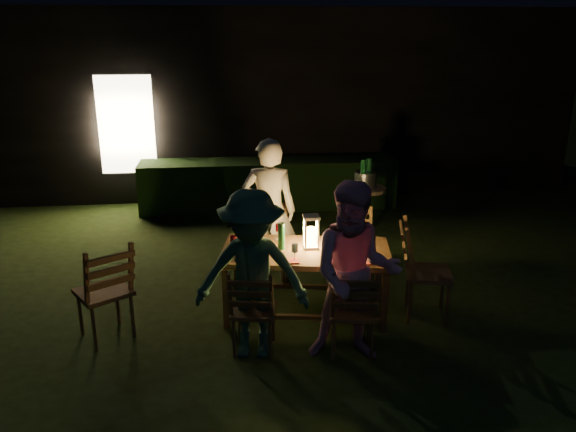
{
  "coord_description": "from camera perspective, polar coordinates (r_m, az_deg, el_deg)",
  "views": [
    {
      "loc": [
        -1.21,
        -5.26,
        2.83
      ],
      "look_at": [
        -0.58,
        0.24,
        0.99
      ],
      "focal_mm": 35.0,
      "sensor_mm": 36.0,
      "label": 1
    }
  ],
  "objects": [
    {
      "name": "bottle_bucket_b",
      "position": [
        7.8,
        8.18,
        4.11
      ],
      "size": [
        0.07,
        0.07,
        0.32
      ],
      "primitive_type": "cylinder",
      "color": "#0F471E",
      "rests_on": "side_table"
    },
    {
      "name": "chair_far_right",
      "position": [
        6.6,
        6.78,
        -4.55
      ],
      "size": [
        0.47,
        0.49,
        0.91
      ],
      "rotation": [
        0.0,
        0.0,
        2.99
      ],
      "color": "#50331A",
      "rests_on": "ground"
    },
    {
      "name": "chair_near_right",
      "position": [
        5.21,
        6.56,
        -11.06
      ],
      "size": [
        0.48,
        0.5,
        0.93
      ],
      "rotation": [
        0.0,
        0.0,
        -0.16
      ],
      "color": "#50331A",
      "rests_on": "ground"
    },
    {
      "name": "napkin_left",
      "position": [
        5.42,
        0.14,
        -4.6
      ],
      "size": [
        0.18,
        0.14,
        0.01
      ],
      "primitive_type": "cube",
      "color": "red",
      "rests_on": "dining_table"
    },
    {
      "name": "lantern",
      "position": [
        5.7,
        2.36,
        -1.8
      ],
      "size": [
        0.16,
        0.16,
        0.35
      ],
      "color": "white",
      "rests_on": "dining_table"
    },
    {
      "name": "wineglass_c",
      "position": [
        5.42,
        4.92,
        -3.73
      ],
      "size": [
        0.06,
        0.06,
        0.18
      ],
      "primitive_type": null,
      "color": "#59070F",
      "rests_on": "dining_table"
    },
    {
      "name": "wineglass_e",
      "position": [
        5.41,
        0.68,
        -3.73
      ],
      "size": [
        0.06,
        0.06,
        0.18
      ],
      "primitive_type": null,
      "color": "silver",
      "rests_on": "dining_table"
    },
    {
      "name": "ice_bucket",
      "position": [
        7.77,
        7.87,
        3.68
      ],
      "size": [
        0.3,
        0.3,
        0.22
      ],
      "primitive_type": "cylinder",
      "color": "#A5A8AD",
      "rests_on": "side_table"
    },
    {
      "name": "wineglass_b",
      "position": [
        5.64,
        -5.55,
        -2.88
      ],
      "size": [
        0.06,
        0.06,
        0.18
      ],
      "primitive_type": null,
      "color": "#59070F",
      "rests_on": "dining_table"
    },
    {
      "name": "bottle_table",
      "position": [
        5.68,
        -0.68,
        -2.07
      ],
      "size": [
        0.07,
        0.07,
        0.28
      ],
      "primitive_type": "cylinder",
      "color": "#0F471E",
      "rests_on": "dining_table"
    },
    {
      "name": "phone",
      "position": [
        5.49,
        -4.77,
        -4.41
      ],
      "size": [
        0.14,
        0.07,
        0.01
      ],
      "primitive_type": "cube",
      "color": "black",
      "rests_on": "dining_table"
    },
    {
      "name": "garden_envelope",
      "position": [
        11.54,
        -0.57,
        12.13
      ],
      "size": [
        40.0,
        40.0,
        3.2
      ],
      "color": "black",
      "rests_on": "ground"
    },
    {
      "name": "wineglass_a",
      "position": [
        5.96,
        -0.97,
        -1.59
      ],
      "size": [
        0.06,
        0.06,
        0.18
      ],
      "primitive_type": null,
      "color": "#59070F",
      "rests_on": "dining_table"
    },
    {
      "name": "plate_far_left",
      "position": [
        5.96,
        -3.41,
        -2.47
      ],
      "size": [
        0.25,
        0.25,
        0.01
      ],
      "primitive_type": "cylinder",
      "color": "white",
      "rests_on": "dining_table"
    },
    {
      "name": "chair_end",
      "position": [
        5.97,
        13.75,
        -7.07
      ],
      "size": [
        0.61,
        0.58,
        1.06
      ],
      "rotation": [
        0.0,
        0.0,
        -1.83
      ],
      "color": "#50331A",
      "rests_on": "ground"
    },
    {
      "name": "person_house_side",
      "position": [
        6.46,
        -1.93,
        0.51
      ],
      "size": [
        0.68,
        0.51,
        1.7
      ],
      "primitive_type": "imported",
      "rotation": [
        0.0,
        0.0,
        2.97
      ],
      "color": "beige",
      "rests_on": "ground"
    },
    {
      "name": "plate_near_left",
      "position": [
        5.55,
        -3.94,
        -4.08
      ],
      "size": [
        0.25,
        0.25,
        0.01
      ],
      "primitive_type": "cylinder",
      "color": "white",
      "rests_on": "dining_table"
    },
    {
      "name": "plate_near_right",
      "position": [
        5.52,
        6.45,
        -4.3
      ],
      "size": [
        0.25,
        0.25,
        0.01
      ],
      "primitive_type": "cylinder",
      "color": "white",
      "rests_on": "dining_table"
    },
    {
      "name": "person_opp_right",
      "position": [
        4.92,
        6.82,
        -5.83
      ],
      "size": [
        0.9,
        0.75,
        1.65
      ],
      "primitive_type": "imported",
      "rotation": [
        0.0,
        0.0,
        -0.18
      ],
      "color": "#CC8CAB",
      "rests_on": "ground"
    },
    {
      "name": "plate_far_right",
      "position": [
        5.92,
        6.25,
        -2.66
      ],
      "size": [
        0.25,
        0.25,
        0.01
      ],
      "primitive_type": "cylinder",
      "color": "white",
      "rests_on": "dining_table"
    },
    {
      "name": "person_opp_left",
      "position": [
        4.97,
        -3.68,
        -6.04
      ],
      "size": [
        1.1,
        0.75,
        1.56
      ],
      "primitive_type": "imported",
      "rotation": [
        0.0,
        0.0,
        -0.18
      ],
      "color": "#2D5A41",
      "rests_on": "ground"
    },
    {
      "name": "wineglass_d",
      "position": [
        5.87,
        7.95,
        -2.1
      ],
      "size": [
        0.06,
        0.06,
        0.18
      ],
      "primitive_type": null,
      "color": "#59070F",
      "rests_on": "dining_table"
    },
    {
      "name": "napkin_right",
      "position": [
        5.45,
        7.54,
        -4.65
      ],
      "size": [
        0.18,
        0.14,
        0.01
      ],
      "primitive_type": "cube",
      "color": "red",
      "rests_on": "dining_table"
    },
    {
      "name": "bottle_bucket_a",
      "position": [
        7.7,
        7.6,
        3.95
      ],
      "size": [
        0.07,
        0.07,
        0.32
      ],
      "primitive_type": "cylinder",
      "color": "#0F471E",
      "rests_on": "side_table"
    },
    {
      "name": "chair_far_left",
      "position": [
        6.61,
        -1.93,
        -4.21
      ],
      "size": [
        0.49,
        0.52,
        0.97
      ],
      "rotation": [
        0.0,
        0.0,
        3.02
      ],
      "color": "#50331A",
      "rests_on": "ground"
    },
    {
      "name": "chair_near_left",
      "position": [
        5.24,
        -3.5,
        -10.92
      ],
      "size": [
        0.47,
        0.49,
        0.89
      ],
      "rotation": [
        0.0,
        0.0,
        -0.19
      ],
      "color": "#50331A",
      "rests_on": "ground"
    },
    {
      "name": "side_table",
      "position": [
        7.82,
        7.81,
        2.25
      ],
      "size": [
        0.58,
        0.58,
        0.78
      ],
      "color": "olive",
      "rests_on": "ground"
    },
    {
      "name": "dining_table",
      "position": [
        5.74,
        1.82,
        -4.09
      ],
      "size": [
        1.82,
        1.13,
        0.71
      ],
      "rotation": [
        0.0,
        0.0,
        -0.18
      ],
      "color": "#50331A",
      "rests_on": "ground"
    },
    {
      "name": "chair_spare",
      "position": [
        5.7,
        -17.98,
        -8.86
      ],
      "size": [
        0.65,
        0.66,
        1.03
      ],
      "rotation": [
        0.0,
        0.0,
        0.57
      ],
      "color": "#50331A",
      "rests_on": "ground"
    }
  ]
}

